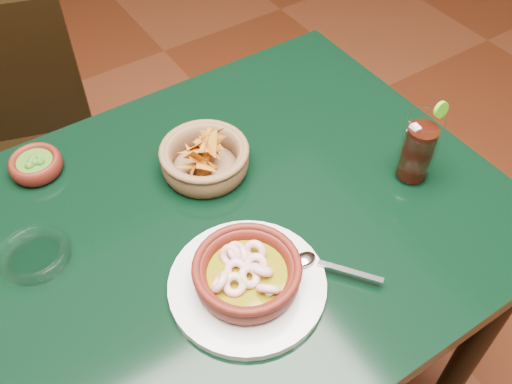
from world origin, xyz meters
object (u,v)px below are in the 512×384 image
dining_table (188,272)px  dining_chair (25,153)px  chip_basket (205,159)px  shrimp_plate (247,276)px  cola_drink (418,149)px

dining_table → dining_chair: bearing=101.1°
chip_basket → shrimp_plate: bearing=-106.0°
shrimp_plate → cola_drink: cola_drink is taller
dining_table → dining_chair: 0.74m
dining_chair → cola_drink: size_ratio=5.11×
cola_drink → chip_basket: bearing=144.5°
dining_table → chip_basket: (0.12, 0.13, 0.13)m
chip_basket → cola_drink: bearing=-35.5°
shrimp_plate → cola_drink: (0.40, 0.04, 0.04)m
dining_table → chip_basket: bearing=46.9°
dining_table → cola_drink: cola_drink is taller
dining_chair → shrimp_plate: (0.18, -0.84, 0.32)m
shrimp_plate → chip_basket: (0.08, 0.27, -0.00)m
dining_chair → shrimp_plate: 0.92m
chip_basket → cola_drink: size_ratio=1.23×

